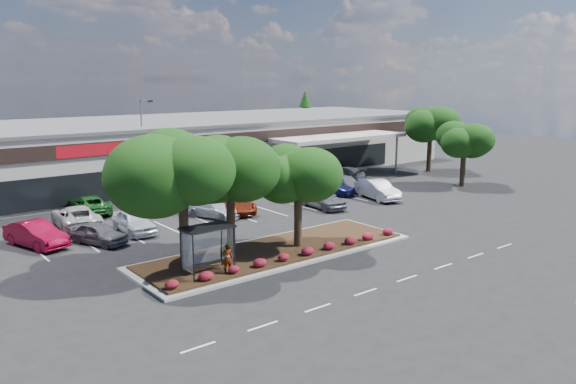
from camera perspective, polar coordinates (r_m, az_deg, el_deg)
ground at (r=33.28m, az=5.76°, el=-7.16°), size 160.00×160.00×0.00m
retail_store at (r=61.09m, az=-16.88°, el=3.93°), size 80.40×25.20×6.25m
landscape_island at (r=34.88m, az=-1.22°, el=-6.01°), size 18.00×6.00×0.26m
lane_markings at (r=40.99m, az=-4.58°, el=-3.57°), size 33.12×20.06×0.01m
shrub_row at (r=33.20m, az=0.99°, el=-6.23°), size 17.00×0.80×0.50m
bus_shelter at (r=30.51m, az=-8.31°, el=-4.42°), size 2.75×1.55×2.59m
island_tree_west at (r=31.15m, az=-10.64°, el=-0.57°), size 7.20×7.20×7.89m
island_tree_mid at (r=33.51m, az=-5.89°, el=-0.09°), size 6.60×6.60×7.32m
island_tree_east at (r=34.71m, az=1.03°, el=-0.32°), size 5.80×5.80×6.50m
tree_east_near at (r=58.53m, az=17.41°, el=3.69°), size 5.60×5.60×6.51m
tree_east_far at (r=67.14m, az=14.22°, el=5.26°), size 6.40×6.40×7.62m
conifer_north_east at (r=87.24m, az=1.74°, el=7.39°), size 3.96×3.96×9.00m
person_waiting at (r=30.57m, az=-6.18°, el=-6.73°), size 0.70×0.59×1.65m
light_pole at (r=54.39m, az=-14.41°, el=3.95°), size 1.43×0.50×8.79m
car_0 at (r=39.45m, az=-24.23°, el=-3.93°), size 3.13×5.24×1.63m
car_1 at (r=38.65m, az=-18.71°, el=-3.99°), size 3.16×4.49×1.42m
car_2 at (r=40.70m, az=-15.36°, el=-2.91°), size 2.06×4.75×1.59m
car_3 at (r=43.97m, az=-7.60°, el=-1.73°), size 3.42×4.91×1.32m
car_4 at (r=45.42m, az=-5.39°, el=-1.14°), size 4.00×5.88×1.50m
car_5 at (r=46.88m, az=3.49°, el=-0.60°), size 2.53×5.15×1.69m
car_6 at (r=52.18m, az=4.65°, el=0.48°), size 2.89×4.53×1.44m
car_7 at (r=54.58m, az=5.86°, el=0.97°), size 2.19×4.54×1.49m
car_8 at (r=50.82m, az=9.09°, el=0.24°), size 3.01×5.50×1.72m
car_10 at (r=43.31m, az=-20.73°, el=-2.37°), size 3.31×6.12×1.63m
car_11 at (r=47.51m, az=-19.55°, el=-1.22°), size 2.80×5.43×1.46m
car_13 at (r=51.26m, az=-6.52°, el=0.18°), size 2.84×4.25×1.32m
car_14 at (r=53.12m, az=1.25°, el=0.72°), size 2.91×5.35×1.47m
car_15 at (r=52.38m, az=-0.04°, el=0.71°), size 3.33×6.21×1.71m
car_16 at (r=54.68m, az=2.76°, el=1.03°), size 2.60×5.41×1.49m
car_17 at (r=60.43m, az=5.71°, el=1.93°), size 2.68×5.01×1.38m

